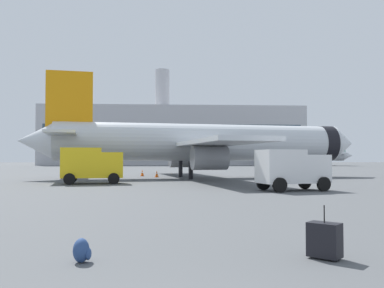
{
  "coord_description": "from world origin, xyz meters",
  "views": [
    {
      "loc": [
        -0.21,
        -4.01,
        2.07
      ],
      "look_at": [
        1.49,
        23.55,
        3.0
      ],
      "focal_mm": 39.16,
      "sensor_mm": 36.0,
      "label": 1
    }
  ],
  "objects": [
    {
      "name": "safety_cone_mid",
      "position": [
        -2.95,
        44.24,
        0.37
      ],
      "size": [
        0.44,
        0.44,
        0.74
      ],
      "color": "#F2590C",
      "rests_on": "ground"
    },
    {
      "name": "safety_cone_near",
      "position": [
        -1.23,
        41.5,
        0.35
      ],
      "size": [
        0.44,
        0.44,
        0.71
      ],
      "color": "#F2590C",
      "rests_on": "ground"
    },
    {
      "name": "rolling_suitcase",
      "position": [
        3.05,
        4.48,
        0.39
      ],
      "size": [
        0.74,
        0.73,
        1.1
      ],
      "color": "black",
      "rests_on": "ground"
    },
    {
      "name": "airplane_at_gate",
      "position": [
        3.5,
        39.21,
        3.66
      ],
      "size": [
        35.67,
        32.35,
        10.5
      ],
      "color": "silver",
      "rests_on": "ground"
    },
    {
      "name": "cargo_van",
      "position": [
        7.76,
        22.11,
        1.45
      ],
      "size": [
        4.76,
        3.23,
        2.6
      ],
      "color": "white",
      "rests_on": "ground"
    },
    {
      "name": "terminal_building",
      "position": [
        1.92,
        124.18,
        8.74
      ],
      "size": [
        76.81,
        20.33,
        29.23
      ],
      "color": "#B2B2B7",
      "rests_on": "ground"
    },
    {
      "name": "traveller_backpack",
      "position": [
        -1.87,
        4.48,
        0.23
      ],
      "size": [
        0.36,
        0.4,
        0.48
      ],
      "color": "navy",
      "rests_on": "ground"
    },
    {
      "name": "airplane_taxiing",
      "position": [
        36.51,
        107.8,
        2.75
      ],
      "size": [
        26.85,
        24.33,
        7.9
      ],
      "color": "silver",
      "rests_on": "ground"
    },
    {
      "name": "service_truck",
      "position": [
        -6.24,
        30.16,
        1.61
      ],
      "size": [
        5.08,
        3.13,
        2.9
      ],
      "color": "yellow",
      "rests_on": "ground"
    }
  ]
}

